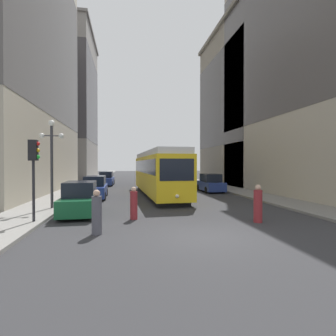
{
  "coord_description": "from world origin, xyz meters",
  "views": [
    {
      "loc": [
        -3.03,
        -9.66,
        2.78
      ],
      "look_at": [
        -0.05,
        8.57,
        2.52
      ],
      "focal_mm": 28.06,
      "sensor_mm": 36.0,
      "label": 1
    }
  ],
  "objects_px": {
    "parked_car_left_mid": "(95,188)",
    "parked_car_left_near": "(106,179)",
    "traffic_light_near_left": "(34,159)",
    "pedestrian_crossing_near": "(258,205)",
    "parked_car_left_far": "(80,199)",
    "streetcar": "(157,172)",
    "parked_car_right_far": "(210,183)",
    "transit_bus": "(166,170)",
    "pedestrian_on_sidewalk": "(97,214)",
    "lamp_post_left_near": "(52,150)",
    "pedestrian_crossing_far": "(134,204)"
  },
  "relations": [
    {
      "from": "parked_car_right_far",
      "to": "traffic_light_near_left",
      "type": "distance_m",
      "value": 18.06
    },
    {
      "from": "pedestrian_on_sidewalk",
      "to": "lamp_post_left_near",
      "type": "distance_m",
      "value": 7.4
    },
    {
      "from": "transit_bus",
      "to": "pedestrian_crossing_near",
      "type": "relative_size",
      "value": 6.92
    },
    {
      "from": "pedestrian_crossing_near",
      "to": "pedestrian_on_sidewalk",
      "type": "distance_m",
      "value": 7.45
    },
    {
      "from": "parked_car_left_far",
      "to": "pedestrian_crossing_far",
      "type": "relative_size",
      "value": 2.63
    },
    {
      "from": "parked_car_left_mid",
      "to": "pedestrian_crossing_near",
      "type": "distance_m",
      "value": 13.77
    },
    {
      "from": "transit_bus",
      "to": "pedestrian_on_sidewalk",
      "type": "height_order",
      "value": "transit_bus"
    },
    {
      "from": "lamp_post_left_near",
      "to": "pedestrian_crossing_far",
      "type": "bearing_deg",
      "value": -35.21
    },
    {
      "from": "parked_car_left_mid",
      "to": "parked_car_left_far",
      "type": "height_order",
      "value": "same"
    },
    {
      "from": "parked_car_left_mid",
      "to": "parked_car_left_near",
      "type": "bearing_deg",
      "value": 88.93
    },
    {
      "from": "lamp_post_left_near",
      "to": "pedestrian_on_sidewalk",
      "type": "bearing_deg",
      "value": -61.63
    },
    {
      "from": "traffic_light_near_left",
      "to": "pedestrian_crossing_near",
      "type": "bearing_deg",
      "value": -6.7
    },
    {
      "from": "parked_car_left_near",
      "to": "parked_car_right_far",
      "type": "xyz_separation_m",
      "value": [
        11.0,
        -9.99,
        -0.0
      ]
    },
    {
      "from": "streetcar",
      "to": "pedestrian_crossing_near",
      "type": "xyz_separation_m",
      "value": [
        3.42,
        -11.72,
        -1.26
      ]
    },
    {
      "from": "parked_car_left_far",
      "to": "lamp_post_left_near",
      "type": "xyz_separation_m",
      "value": [
        -1.9,
        1.62,
        2.79
      ]
    },
    {
      "from": "pedestrian_on_sidewalk",
      "to": "traffic_light_near_left",
      "type": "relative_size",
      "value": 0.47
    },
    {
      "from": "parked_car_left_near",
      "to": "pedestrian_crossing_near",
      "type": "relative_size",
      "value": 2.73
    },
    {
      "from": "pedestrian_on_sidewalk",
      "to": "parked_car_left_near",
      "type": "bearing_deg",
      "value": 47.69
    },
    {
      "from": "parked_car_left_near",
      "to": "lamp_post_left_near",
      "type": "height_order",
      "value": "lamp_post_left_near"
    },
    {
      "from": "parked_car_left_mid",
      "to": "traffic_light_near_left",
      "type": "relative_size",
      "value": 1.33
    },
    {
      "from": "parked_car_left_far",
      "to": "lamp_post_left_near",
      "type": "bearing_deg",
      "value": 137.74
    },
    {
      "from": "parked_car_left_near",
      "to": "pedestrian_on_sidewalk",
      "type": "relative_size",
      "value": 2.78
    },
    {
      "from": "pedestrian_crossing_near",
      "to": "pedestrian_crossing_far",
      "type": "xyz_separation_m",
      "value": [
        -5.85,
        1.66,
        -0.08
      ]
    },
    {
      "from": "parked_car_right_far",
      "to": "pedestrian_crossing_far",
      "type": "bearing_deg",
      "value": 56.62
    },
    {
      "from": "parked_car_left_far",
      "to": "lamp_post_left_near",
      "type": "distance_m",
      "value": 3.75
    },
    {
      "from": "parked_car_left_near",
      "to": "pedestrian_crossing_near",
      "type": "height_order",
      "value": "parked_car_left_near"
    },
    {
      "from": "parked_car_left_mid",
      "to": "parked_car_left_far",
      "type": "relative_size",
      "value": 1.15
    },
    {
      "from": "transit_bus",
      "to": "parked_car_right_far",
      "type": "distance_m",
      "value": 13.72
    },
    {
      "from": "pedestrian_on_sidewalk",
      "to": "parked_car_left_mid",
      "type": "bearing_deg",
      "value": 51.22
    },
    {
      "from": "parked_car_left_mid",
      "to": "parked_car_right_far",
      "type": "relative_size",
      "value": 1.1
    },
    {
      "from": "transit_bus",
      "to": "pedestrian_crossing_far",
      "type": "bearing_deg",
      "value": -103.64
    },
    {
      "from": "parked_car_right_far",
      "to": "pedestrian_on_sidewalk",
      "type": "height_order",
      "value": "parked_car_right_far"
    },
    {
      "from": "parked_car_left_near",
      "to": "pedestrian_crossing_near",
      "type": "bearing_deg",
      "value": -68.39
    },
    {
      "from": "streetcar",
      "to": "pedestrian_on_sidewalk",
      "type": "distance_m",
      "value": 13.36
    },
    {
      "from": "streetcar",
      "to": "pedestrian_crossing_far",
      "type": "xyz_separation_m",
      "value": [
        -2.43,
        -10.06,
        -1.33
      ]
    },
    {
      "from": "parked_car_left_far",
      "to": "pedestrian_crossing_near",
      "type": "bearing_deg",
      "value": -23.14
    },
    {
      "from": "transit_bus",
      "to": "parked_car_right_far",
      "type": "xyz_separation_m",
      "value": [
        2.45,
        -13.46,
        -1.1
      ]
    },
    {
      "from": "parked_car_right_far",
      "to": "pedestrian_on_sidewalk",
      "type": "distance_m",
      "value": 17.72
    },
    {
      "from": "parked_car_left_near",
      "to": "parked_car_left_far",
      "type": "height_order",
      "value": "same"
    },
    {
      "from": "streetcar",
      "to": "parked_car_left_near",
      "type": "relative_size",
      "value": 3.03
    },
    {
      "from": "pedestrian_crossing_far",
      "to": "traffic_light_near_left",
      "type": "xyz_separation_m",
      "value": [
        -4.58,
        -0.43,
        2.27
      ]
    },
    {
      "from": "streetcar",
      "to": "transit_bus",
      "type": "relative_size",
      "value": 1.19
    },
    {
      "from": "traffic_light_near_left",
      "to": "pedestrian_on_sidewalk",
      "type": "bearing_deg",
      "value": -36.02
    },
    {
      "from": "transit_bus",
      "to": "lamp_post_left_near",
      "type": "distance_m",
      "value": 24.69
    },
    {
      "from": "streetcar",
      "to": "parked_car_right_far",
      "type": "xyz_separation_m",
      "value": [
        5.68,
        2.17,
        -1.26
      ]
    },
    {
      "from": "pedestrian_crossing_far",
      "to": "streetcar",
      "type": "bearing_deg",
      "value": -128.29
    },
    {
      "from": "streetcar",
      "to": "parked_car_left_mid",
      "type": "bearing_deg",
      "value": -171.22
    },
    {
      "from": "transit_bus",
      "to": "traffic_light_near_left",
      "type": "distance_m",
      "value": 28.07
    },
    {
      "from": "parked_car_right_far",
      "to": "parked_car_left_far",
      "type": "distance_m",
      "value": 15.19
    },
    {
      "from": "lamp_post_left_near",
      "to": "parked_car_left_near",
      "type": "bearing_deg",
      "value": 84.24
    }
  ]
}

